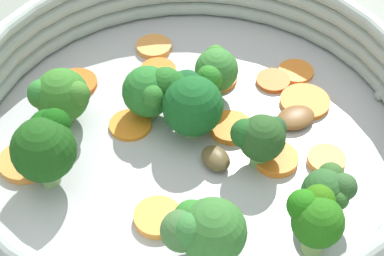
# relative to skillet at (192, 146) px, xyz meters

# --- Properties ---
(ground_plane) EXTENTS (4.00, 4.00, 0.00)m
(ground_plane) POSITION_rel_skillet_xyz_m (0.00, 0.00, -0.01)
(ground_plane) COLOR gray
(skillet) EXTENTS (0.33, 0.33, 0.01)m
(skillet) POSITION_rel_skillet_xyz_m (0.00, 0.00, 0.00)
(skillet) COLOR #B2B5B7
(skillet) RESTS_ON ground_plane
(skillet_rim_wall) EXTENTS (0.35, 0.35, 0.06)m
(skillet_rim_wall) POSITION_rel_skillet_xyz_m (0.00, 0.00, 0.03)
(skillet_rim_wall) COLOR #ACBBB3
(skillet_rim_wall) RESTS_ON skillet
(skillet_rivet_right) EXTENTS (0.01, 0.01, 0.01)m
(skillet_rivet_right) POSITION_rel_skillet_xyz_m (-0.06, 0.15, 0.01)
(skillet_rivet_right) COLOR #B2B6B5
(skillet_rivet_right) RESTS_ON skillet
(carrot_slice_0) EXTENTS (0.05, 0.05, 0.00)m
(carrot_slice_0) POSITION_rel_skillet_xyz_m (-0.01, -0.05, 0.01)
(carrot_slice_0) COLOR orange
(carrot_slice_0) RESTS_ON skillet
(carrot_slice_1) EXTENTS (0.04, 0.04, 0.00)m
(carrot_slice_1) POSITION_rel_skillet_xyz_m (-0.05, 0.09, 0.01)
(carrot_slice_1) COLOR orange
(carrot_slice_1) RESTS_ON skillet
(carrot_slice_2) EXTENTS (0.04, 0.04, 0.00)m
(carrot_slice_2) POSITION_rel_skillet_xyz_m (-0.07, 0.06, 0.01)
(carrot_slice_2) COLOR orange
(carrot_slice_2) RESTS_ON skillet
(carrot_slice_3) EXTENTS (0.04, 0.04, 0.00)m
(carrot_slice_3) POSITION_rel_skillet_xyz_m (-0.06, -0.10, 0.01)
(carrot_slice_3) COLOR orange
(carrot_slice_3) RESTS_ON skillet
(carrot_slice_4) EXTENTS (0.04, 0.04, 0.00)m
(carrot_slice_4) POSITION_rel_skillet_xyz_m (-0.07, 0.02, 0.01)
(carrot_slice_4) COLOR orange
(carrot_slice_4) RESTS_ON skillet
(carrot_slice_5) EXTENTS (0.04, 0.04, 0.01)m
(carrot_slice_5) POSITION_rel_skillet_xyz_m (0.01, 0.10, 0.01)
(carrot_slice_5) COLOR #F9973B
(carrot_slice_5) RESTS_ON skillet
(carrot_slice_6) EXTENTS (0.04, 0.04, 0.01)m
(carrot_slice_6) POSITION_rel_skillet_xyz_m (-0.11, -0.04, 0.01)
(carrot_slice_6) COLOR #EB9341
(carrot_slice_6) RESTS_ON skillet
(carrot_slice_7) EXTENTS (0.04, 0.04, 0.01)m
(carrot_slice_7) POSITION_rel_skillet_xyz_m (-0.01, 0.03, 0.01)
(carrot_slice_7) COLOR orange
(carrot_slice_7) RESTS_ON skillet
(carrot_slice_8) EXTENTS (0.04, 0.04, 0.01)m
(carrot_slice_8) POSITION_rel_skillet_xyz_m (0.02, 0.06, 0.01)
(carrot_slice_8) COLOR orange
(carrot_slice_8) RESTS_ON skillet
(carrot_slice_9) EXTENTS (0.04, 0.04, 0.00)m
(carrot_slice_9) POSITION_rel_skillet_xyz_m (-0.09, 0.08, 0.01)
(carrot_slice_9) COLOR orange
(carrot_slice_9) RESTS_ON skillet
(carrot_slice_10) EXTENTS (0.04, 0.04, 0.01)m
(carrot_slice_10) POSITION_rel_skillet_xyz_m (-0.08, -0.03, 0.01)
(carrot_slice_10) COLOR orange
(carrot_slice_10) RESTS_ON skillet
(carrot_slice_11) EXTENTS (0.05, 0.05, 0.01)m
(carrot_slice_11) POSITION_rel_skillet_xyz_m (0.03, -0.12, 0.01)
(carrot_slice_11) COLOR #F5923E
(carrot_slice_11) RESTS_ON skillet
(carrot_slice_12) EXTENTS (0.05, 0.05, 0.01)m
(carrot_slice_12) POSITION_rel_skillet_xyz_m (0.07, -0.02, 0.01)
(carrot_slice_12) COLOR #F99538
(carrot_slice_12) RESTS_ON skillet
(broccoli_floret_0) EXTENTS (0.04, 0.04, 0.04)m
(broccoli_floret_0) POSITION_rel_skillet_xyz_m (0.06, 0.10, 0.03)
(broccoli_floret_0) COLOR #6E924E
(broccoli_floret_0) RESTS_ON skillet
(broccoli_floret_1) EXTENTS (0.05, 0.05, 0.05)m
(broccoli_floret_1) POSITION_rel_skillet_xyz_m (-0.01, -0.00, 0.03)
(broccoli_floret_1) COLOR #83A65D
(broccoli_floret_1) RESTS_ON skillet
(broccoli_floret_2) EXTENTS (0.04, 0.05, 0.05)m
(broccoli_floret_2) POSITION_rel_skillet_xyz_m (0.10, 0.01, 0.03)
(broccoli_floret_2) COLOR #66934C
(broccoli_floret_2) RESTS_ON skillet
(broccoli_floret_3) EXTENTS (0.04, 0.04, 0.04)m
(broccoli_floret_3) POSITION_rel_skillet_xyz_m (-0.05, 0.02, 0.03)
(broccoli_floret_3) COLOR #5D9851
(broccoli_floret_3) RESTS_ON skillet
(broccoli_floret_4) EXTENTS (0.03, 0.04, 0.04)m
(broccoli_floret_4) POSITION_rel_skillet_xyz_m (0.02, 0.05, 0.03)
(broccoli_floret_4) COLOR #7AB05C
(broccoli_floret_4) RESTS_ON skillet
(broccoli_floret_5) EXTENTS (0.04, 0.05, 0.05)m
(broccoli_floret_5) POSITION_rel_skillet_xyz_m (-0.02, -0.10, 0.03)
(broccoli_floret_5) COLOR #70944D
(broccoli_floret_5) RESTS_ON skillet
(broccoli_floret_6) EXTENTS (0.05, 0.05, 0.06)m
(broccoli_floret_6) POSITION_rel_skillet_xyz_m (0.04, -0.10, 0.04)
(broccoli_floret_6) COLOR #82A865
(broccoli_floret_6) RESTS_ON skillet
(broccoli_floret_7) EXTENTS (0.04, 0.04, 0.05)m
(broccoli_floret_7) POSITION_rel_skillet_xyz_m (0.09, 0.08, 0.04)
(broccoli_floret_7) COLOR #8AAA60
(broccoli_floret_7) RESTS_ON skillet
(broccoli_floret_8) EXTENTS (0.04, 0.05, 0.05)m
(broccoli_floret_8) POSITION_rel_skillet_xyz_m (-0.03, -0.03, 0.03)
(broccoli_floret_8) COLOR #6E8B50
(broccoli_floret_8) RESTS_ON skillet
(mushroom_piece_0) EXTENTS (0.03, 0.03, 0.01)m
(mushroom_piece_0) POSITION_rel_skillet_xyz_m (0.02, 0.02, 0.01)
(mushroom_piece_0) COLOR brown
(mushroom_piece_0) RESTS_ON skillet
(mushroom_piece_1) EXTENTS (0.04, 0.04, 0.01)m
(mushroom_piece_1) POSITION_rel_skillet_xyz_m (-0.03, 0.08, 0.01)
(mushroom_piece_1) COLOR brown
(mushroom_piece_1) RESTS_ON skillet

